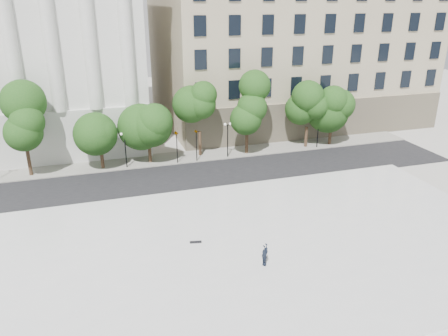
{
  "coord_description": "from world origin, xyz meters",
  "views": [
    {
      "loc": [
        -8.28,
        -22.44,
        17.14
      ],
      "look_at": [
        1.8,
        10.0,
        3.88
      ],
      "focal_mm": 35.0,
      "sensor_mm": 36.0,
      "label": 1
    }
  ],
  "objects_px": {
    "traffic_light_west": "(176,131)",
    "person_lying": "(264,263)",
    "traffic_light_east": "(196,130)",
    "skateboard": "(196,242)"
  },
  "relations": [
    {
      "from": "traffic_light_west",
      "to": "person_lying",
      "type": "relative_size",
      "value": 2.68
    },
    {
      "from": "traffic_light_west",
      "to": "skateboard",
      "type": "height_order",
      "value": "traffic_light_west"
    },
    {
      "from": "traffic_light_east",
      "to": "person_lying",
      "type": "height_order",
      "value": "traffic_light_east"
    },
    {
      "from": "traffic_light_west",
      "to": "person_lying",
      "type": "xyz_separation_m",
      "value": [
        1.43,
        -21.84,
        -3.08
      ]
    },
    {
      "from": "traffic_light_east",
      "to": "skateboard",
      "type": "bearing_deg",
      "value": -104.19
    },
    {
      "from": "traffic_light_east",
      "to": "person_lying",
      "type": "relative_size",
      "value": 2.61
    },
    {
      "from": "traffic_light_east",
      "to": "person_lying",
      "type": "distance_m",
      "value": 22.06
    },
    {
      "from": "traffic_light_west",
      "to": "person_lying",
      "type": "distance_m",
      "value": 22.11
    },
    {
      "from": "traffic_light_east",
      "to": "traffic_light_west",
      "type": "bearing_deg",
      "value": 180.0
    },
    {
      "from": "traffic_light_east",
      "to": "skateboard",
      "type": "height_order",
      "value": "traffic_light_east"
    }
  ]
}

